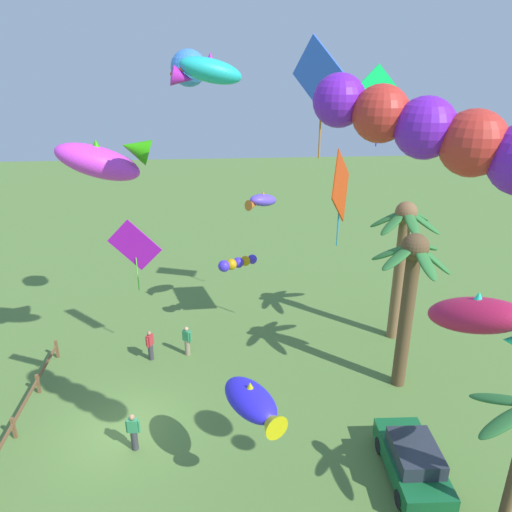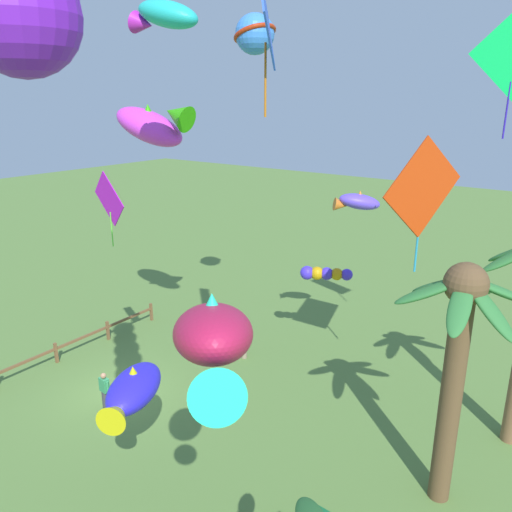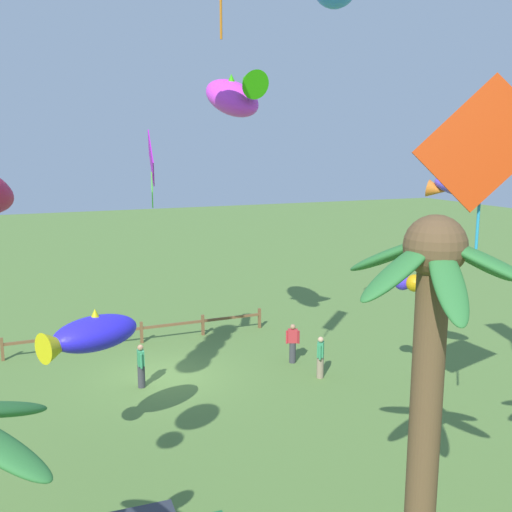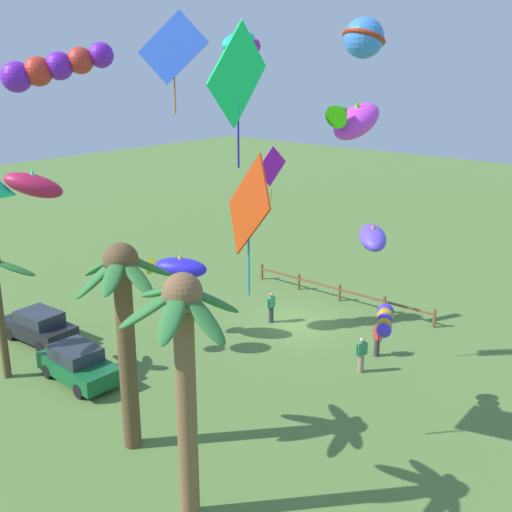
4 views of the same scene
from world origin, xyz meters
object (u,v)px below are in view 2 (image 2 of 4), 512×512
object	(u,v)px
kite_fish_4	(132,391)
kite_tube_5	(324,274)
palm_tree_0	(459,340)
kite_tube_11	(27,1)
kite_fish_6	(357,202)
kite_fish_10	(213,339)
spectator_0	(244,341)
spectator_2	(105,392)
kite_fish_7	(164,15)
kite_diamond_3	(109,200)
spectator_1	(210,333)
kite_diamond_8	(266,15)
kite_fish_1	(153,124)
kite_ball_0	(255,34)
kite_diamond_2	(423,189)

from	to	relation	value
kite_fish_4	kite_tube_5	size ratio (longest dim) A/B	1.42
palm_tree_0	kite_tube_11	size ratio (longest dim) A/B	1.79
kite_fish_6	kite_fish_10	xyz separation A→B (m)	(13.55, 4.14, 0.59)
spectator_0	spectator_2	distance (m)	6.54
kite_fish_6	kite_fish_7	xyz separation A→B (m)	(7.86, -2.44, 6.19)
spectator_2	kite_fish_4	world-z (taller)	kite_fish_4
kite_diamond_3	kite_fish_10	world-z (taller)	kite_diamond_3
spectator_1	kite_fish_7	bearing A→B (deg)	32.72
kite_fish_4	kite_tube_5	bearing A→B (deg)	-179.88
kite_diamond_3	kite_diamond_8	bearing A→B (deg)	92.97
kite_tube_5	kite_diamond_8	size ratio (longest dim) A/B	0.57
kite_fish_1	kite_tube_5	distance (m)	9.50
spectator_0	kite_fish_6	size ratio (longest dim) A/B	0.81
kite_fish_1	kite_fish_4	distance (m)	10.42
kite_fish_4	kite_fish_7	size ratio (longest dim) A/B	1.27
kite_fish_7	kite_diamond_8	size ratio (longest dim) A/B	0.64
kite_tube_5	kite_fish_10	distance (m)	15.08
spectator_2	kite_fish_1	xyz separation A→B (m)	(-3.90, -0.82, 9.51)
kite_fish_1	kite_diamond_3	world-z (taller)	kite_fish_1
kite_fish_7	kite_fish_10	world-z (taller)	kite_fish_7
kite_fish_4	kite_ball_0	bearing A→B (deg)	-166.96
kite_diamond_8	kite_tube_11	world-z (taller)	kite_diamond_8
kite_tube_5	kite_ball_0	bearing A→B (deg)	-36.42
kite_diamond_3	kite_fish_6	xyz separation A→B (m)	(-8.29, 5.00, -0.80)
kite_diamond_3	kite_diamond_8	xyz separation A→B (m)	(-0.32, 6.09, 5.08)
palm_tree_0	spectator_0	size ratio (longest dim) A/B	4.58
kite_tube_5	kite_tube_11	bearing A→B (deg)	12.63
spectator_2	kite_diamond_2	xyz separation A→B (m)	(-6.39, 9.02, 7.67)
kite_tube_5	kite_diamond_3	bearing A→B (deg)	-24.06
palm_tree_0	kite_fish_6	xyz separation A→B (m)	(-5.61, -5.79, 2.16)
kite_diamond_2	kite_fish_4	size ratio (longest dim) A/B	1.51
spectator_1	kite_fish_1	world-z (taller)	kite_fish_1
spectator_1	kite_diamond_2	xyz separation A→B (m)	(-0.34, 9.12, 7.67)
kite_fish_4	kite_fish_10	world-z (taller)	kite_fish_10
kite_fish_6	kite_diamond_8	size ratio (longest dim) A/B	0.53
spectator_1	kite_fish_1	size ratio (longest dim) A/B	0.41
spectator_0	kite_ball_0	world-z (taller)	kite_ball_0
kite_ball_0	kite_fish_4	world-z (taller)	kite_ball_0
kite_diamond_3	kite_fish_7	xyz separation A→B (m)	(-0.44, 2.56, 5.40)
kite_diamond_2	kite_diamond_3	distance (m)	10.26
spectator_2	kite_diamond_3	bearing A→B (deg)	125.90
kite_tube_11	kite_diamond_2	bearing A→B (deg)	173.18
palm_tree_0	kite_diamond_2	world-z (taller)	kite_diamond_2
spectator_0	kite_diamond_8	xyz separation A→B (m)	(5.53, 5.05, 12.34)
kite_tube_5	kite_fish_10	size ratio (longest dim) A/B	0.77
spectator_2	kite_diamond_8	size ratio (longest dim) A/B	0.43
spectator_0	palm_tree_0	bearing A→B (deg)	71.98
spectator_1	kite_ball_0	distance (m)	12.96
kite_fish_4	kite_diamond_8	distance (m)	10.29
spectator_1	kite_fish_10	bearing A→B (deg)	42.36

